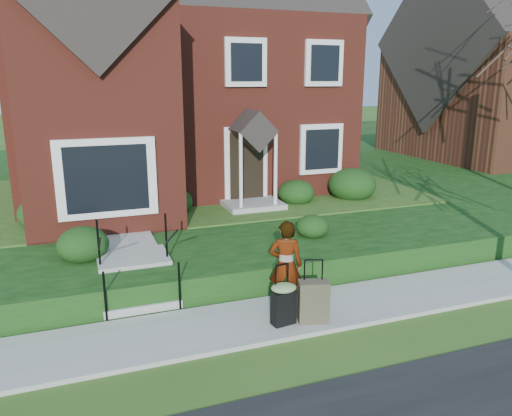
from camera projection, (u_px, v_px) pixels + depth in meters
name	position (u px, v px, depth m)	size (l,w,h in m)	color
ground	(291.00, 317.00, 9.02)	(120.00, 120.00, 0.00)	#2D5119
sidewalk	(291.00, 314.00, 9.01)	(60.00, 1.60, 0.08)	#9E9B93
terrace	(272.00, 177.00, 20.18)	(44.00, 20.00, 0.60)	#0F350E
walkway	(120.00, 223.00, 12.57)	(1.20, 6.00, 0.06)	#9E9B93
main_house	(169.00, 44.00, 16.35)	(10.40, 10.20, 9.40)	maroon
front_steps	(136.00, 274.00, 9.74)	(1.40, 2.02, 1.50)	#9E9B93
foundation_shrubs	(225.00, 198.00, 13.44)	(10.11, 4.14, 1.02)	#113810
woman	(286.00, 265.00, 8.98)	(0.61, 0.40, 1.67)	#999999
suitcase_black	(284.00, 301.00, 8.49)	(0.49, 0.43, 1.07)	black
suitcase_olive	(313.00, 301.00, 8.58)	(0.57, 0.42, 1.12)	#4B4632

